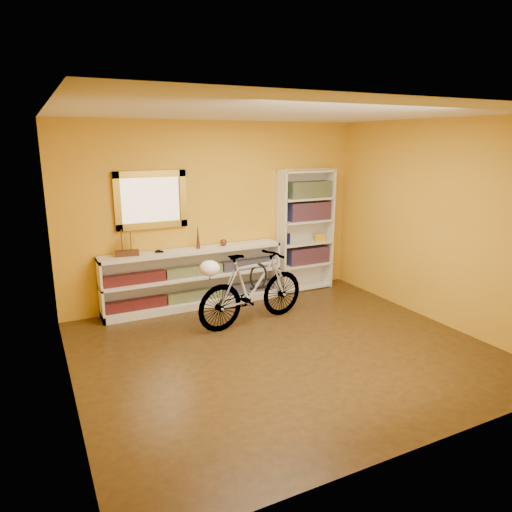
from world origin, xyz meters
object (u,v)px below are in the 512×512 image
console_unit (194,278)px  bicycle (252,288)px  bookcase (305,231)px  helmet (210,268)px

console_unit → bicycle: bearing=-63.3°
bicycle → console_unit: bearing=17.7°
bookcase → helmet: (-2.01, -1.05, -0.11)m
console_unit → bicycle: 1.04m
bicycle → helmet: 0.72m
bookcase → console_unit: bearing=-179.2°
bookcase → helmet: 2.27m
bookcase → helmet: size_ratio=7.50×
bicycle → helmet: (-0.61, -0.10, 0.36)m
bookcase → bicycle: size_ratio=1.17×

